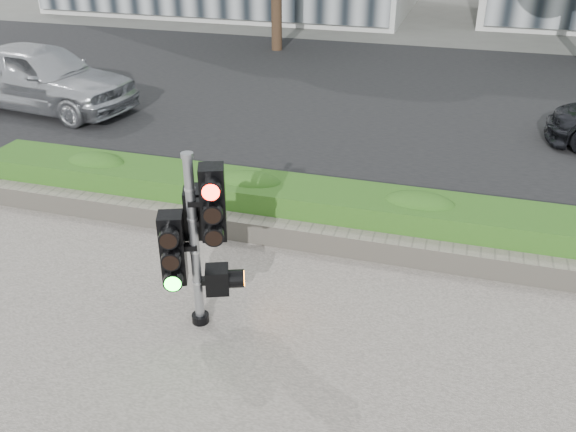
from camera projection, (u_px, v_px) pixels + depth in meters
The scene contains 7 objects.
ground at pixel (272, 324), 7.63m from camera, with size 120.00×120.00×0.00m, color #51514C.
road at pixel (388, 98), 16.10m from camera, with size 60.00×13.00×0.02m, color black.
curb at pixel (329, 209), 10.27m from camera, with size 60.00×0.25×0.12m, color gray.
stone_wall at pixel (311, 237), 9.15m from camera, with size 12.00×0.32×0.34m, color gray.
hedge at pixel (322, 209), 9.62m from camera, with size 12.00×1.00×0.68m, color #53902C.
traffic_signal at pixel (196, 233), 7.07m from camera, with size 0.83×0.73×2.26m.
car_silver at pixel (42, 77), 14.85m from camera, with size 1.92×4.78×1.63m, color #B0B2B8.
Camera 1 is at (1.93, -5.81, 4.76)m, focal length 38.00 mm.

